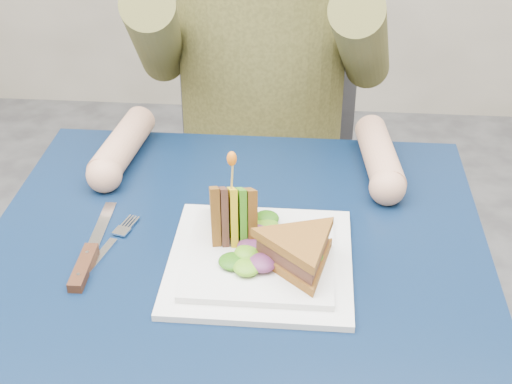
# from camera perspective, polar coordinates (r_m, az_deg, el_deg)

# --- Properties ---
(table) EXTENTS (0.75, 0.75, 0.73)m
(table) POSITION_cam_1_polar(r_m,az_deg,el_deg) (1.09, -1.81, -8.62)
(table) COLOR black
(table) RESTS_ON ground
(chair) EXTENTS (0.42, 0.40, 0.93)m
(chair) POSITION_cam_1_polar(r_m,az_deg,el_deg) (1.69, 0.69, 3.32)
(chair) COLOR #47474C
(chair) RESTS_ON ground
(diner) EXTENTS (0.54, 0.59, 0.74)m
(diner) POSITION_cam_1_polar(r_m,az_deg,el_deg) (1.43, 0.46, 14.24)
(diner) COLOR brown
(diner) RESTS_ON chair
(plate) EXTENTS (0.26, 0.26, 0.02)m
(plate) POSITION_cam_1_polar(r_m,az_deg,el_deg) (1.02, 0.33, -5.39)
(plate) COLOR white
(plate) RESTS_ON table
(sandwich_flat) EXTENTS (0.20, 0.20, 0.05)m
(sandwich_flat) POSITION_cam_1_polar(r_m,az_deg,el_deg) (0.97, 3.46, -4.77)
(sandwich_flat) COLOR brown
(sandwich_flat) RESTS_ON plate
(sandwich_upright) EXTENTS (0.09, 0.15, 0.15)m
(sandwich_upright) POSITION_cam_1_polar(r_m,az_deg,el_deg) (1.03, -1.86, -1.75)
(sandwich_upright) COLOR brown
(sandwich_upright) RESTS_ON plate
(fork) EXTENTS (0.06, 0.18, 0.01)m
(fork) POSITION_cam_1_polar(r_m,az_deg,el_deg) (1.07, -12.01, -4.62)
(fork) COLOR silver
(fork) RESTS_ON table
(knife) EXTENTS (0.03, 0.22, 0.02)m
(knife) POSITION_cam_1_polar(r_m,az_deg,el_deg) (1.05, -13.36, -5.25)
(knife) COLOR silver
(knife) RESTS_ON table
(toothpick) EXTENTS (0.01, 0.01, 0.06)m
(toothpick) POSITION_cam_1_polar(r_m,az_deg,el_deg) (1.00, -1.92, 1.29)
(toothpick) COLOR tan
(toothpick) RESTS_ON sandwich_upright
(toothpick_frill) EXTENTS (0.01, 0.01, 0.02)m
(toothpick_frill) POSITION_cam_1_polar(r_m,az_deg,el_deg) (0.98, -1.95, 2.68)
(toothpick_frill) COLOR orange
(toothpick_frill) RESTS_ON sandwich_upright
(lettuce_spill) EXTENTS (0.15, 0.13, 0.02)m
(lettuce_spill) POSITION_cam_1_polar(r_m,az_deg,el_deg) (1.01, 0.66, -4.11)
(lettuce_spill) COLOR #337A14
(lettuce_spill) RESTS_ON plate
(onion_ring) EXTENTS (0.04, 0.04, 0.02)m
(onion_ring) POSITION_cam_1_polar(r_m,az_deg,el_deg) (1.01, 1.21, -4.08)
(onion_ring) COLOR #9E4C7A
(onion_ring) RESTS_ON plate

